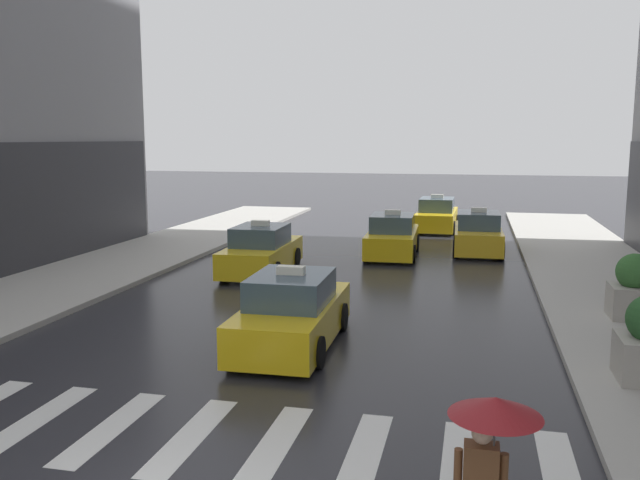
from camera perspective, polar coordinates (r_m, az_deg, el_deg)
The scene contains 8 objects.
crosswalk_markings at distance 10.85m, azimuth -10.99°, elevation -16.10°, with size 11.30×2.80×0.01m.
taxi_lead at distance 14.67m, azimuth -2.40°, elevation -6.32°, with size 1.99×4.57×1.80m.
taxi_second at distance 22.62m, azimuth -5.04°, elevation -1.00°, with size 2.01×4.58×1.80m.
taxi_third at distance 25.96m, azimuth 6.22°, elevation 0.23°, with size 2.06×4.60×1.80m.
taxi_fourth at distance 27.37m, azimuth 13.38°, elevation 0.48°, with size 2.00×4.57×1.80m.
taxi_fifth at distance 33.37m, azimuth 9.97°, elevation 2.04°, with size 2.00×4.57×1.80m.
pedestrian_with_umbrella at distance 7.29m, azimuth 14.34°, elevation -15.98°, with size 0.96×0.96×1.94m.
planter_mid_block at distance 18.07m, azimuth 25.28°, elevation -3.81°, with size 1.10×1.10×1.60m.
Camera 1 is at (4.12, -5.96, 4.53)m, focal length 37.38 mm.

